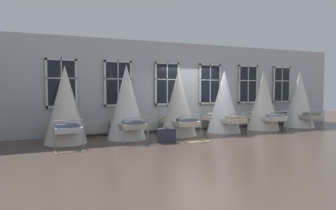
{
  "coord_description": "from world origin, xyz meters",
  "views": [
    {
      "loc": [
        -5.69,
        -9.62,
        1.69
      ],
      "look_at": [
        -1.4,
        0.18,
        1.1
      ],
      "focal_mm": 32.47,
      "sensor_mm": 36.0,
      "label": 1
    }
  ],
  "objects": [
    {
      "name": "ground",
      "position": [
        0.0,
        0.0,
        0.0
      ],
      "size": [
        28.84,
        28.84,
        0.0
      ],
      "primitive_type": "plane",
      "color": "#4C3D33"
    },
    {
      "name": "cot_sixth",
      "position": [
        4.88,
        0.21,
        1.17
      ],
      "size": [
        1.3,
        1.92,
        2.44
      ],
      "rotation": [
        0.0,
        0.0,
        1.58
      ],
      "color": "#9EA3A8",
      "rests_on": "ground"
    },
    {
      "name": "suitcase_dark",
      "position": [
        -1.98,
        -1.02,
        0.22
      ],
      "size": [
        0.57,
        0.26,
        0.47
      ],
      "rotation": [
        0.0,
        0.0,
        -0.08
      ],
      "color": "#2D3342",
      "rests_on": "ground"
    },
    {
      "name": "cot_fifth",
      "position": [
        2.89,
        0.21,
        1.14
      ],
      "size": [
        1.3,
        1.93,
        2.38
      ],
      "rotation": [
        0.0,
        0.0,
        1.55
      ],
      "color": "#9EA3A8",
      "rests_on": "ground"
    },
    {
      "name": "cot_fourth",
      "position": [
        0.95,
        0.2,
        1.14
      ],
      "size": [
        1.3,
        1.93,
        2.37
      ],
      "rotation": [
        0.0,
        0.0,
        1.6
      ],
      "color": "#9EA3A8",
      "rests_on": "ground"
    },
    {
      "name": "cot_first",
      "position": [
        -4.86,
        0.14,
        1.15
      ],
      "size": [
        1.3,
        1.92,
        2.39
      ],
      "rotation": [
        0.0,
        0.0,
        1.58
      ],
      "color": "#9EA3A8",
      "rests_on": "ground"
    },
    {
      "name": "window_bank",
      "position": [
        -0.0,
        1.24,
        1.01
      ],
      "size": [
        10.76,
        0.1,
        2.62
      ],
      "color": "black",
      "rests_on": "ground"
    },
    {
      "name": "cot_second",
      "position": [
        -2.91,
        0.16,
        1.19
      ],
      "size": [
        1.3,
        1.93,
        2.47
      ],
      "rotation": [
        0.0,
        0.0,
        1.6
      ],
      "color": "#9EA3A8",
      "rests_on": "ground"
    },
    {
      "name": "back_wall_with_windows",
      "position": [
        0.0,
        1.36,
        1.74
      ],
      "size": [
        15.42,
        0.1,
        3.48
      ],
      "primitive_type": "cube",
      "color": "silver",
      "rests_on": "ground"
    },
    {
      "name": "rug_third",
      "position": [
        -0.97,
        -1.15,
        0.01
      ],
      "size": [
        0.82,
        0.58,
        0.01
      ],
      "primitive_type": "cube",
      "rotation": [
        0.0,
        0.0,
        -0.03
      ],
      "color": "#8E7A5B",
      "rests_on": "ground"
    },
    {
      "name": "cot_third",
      "position": [
        -1.01,
        0.14,
        1.13
      ],
      "size": [
        1.3,
        1.93,
        2.36
      ],
      "rotation": [
        0.0,
        0.0,
        1.55
      ],
      "color": "#9EA3A8",
      "rests_on": "ground"
    },
    {
      "name": "rug_first",
      "position": [
        -4.87,
        -1.15,
        0.01
      ],
      "size": [
        0.8,
        0.57,
        0.01
      ],
      "primitive_type": "cube",
      "rotation": [
        0.0,
        0.0,
        0.01
      ],
      "color": "brown",
      "rests_on": "ground"
    }
  ]
}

